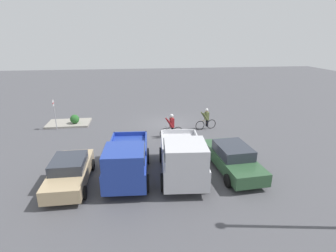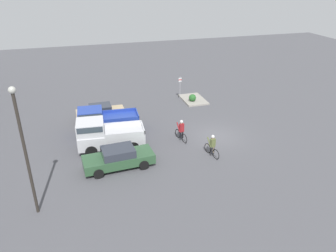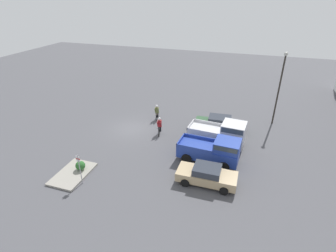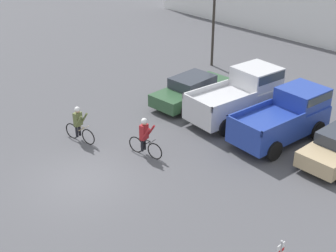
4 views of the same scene
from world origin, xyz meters
TOP-DOWN VIEW (x-y plane):
  - ground_plane at (0.00, 0.00)m, footprint 80.00×80.00m
  - sedan_0 at (-2.38, 8.41)m, footprint 2.18×4.88m
  - pickup_truck_0 at (0.45, 8.94)m, footprint 2.59×5.05m
  - pickup_truck_1 at (3.24, 8.72)m, footprint 2.43×4.94m
  - sedan_1 at (6.02, 8.74)m, footprint 1.89×4.26m
  - cyclist_0 at (0.16, 3.04)m, footprint 1.73×0.54m
  - cyclist_1 at (-2.79, 1.67)m, footprint 1.74×0.54m
  - fire_lane_sign at (8.88, 0.24)m, footprint 0.06×0.30m
  - curb_island at (8.24, -1.05)m, footprint 3.41×2.22m
  - shrub at (7.66, -0.71)m, footprint 0.73×0.73m

SIDE VIEW (x-z plane):
  - ground_plane at x=0.00m, z-range 0.00..0.00m
  - curb_island at x=8.24m, z-range 0.00..0.15m
  - shrub at x=7.66m, z-range 0.15..0.88m
  - sedan_1 at x=6.02m, z-range 0.00..1.41m
  - sedan_0 at x=-2.38m, z-range 0.00..1.48m
  - cyclist_1 at x=-2.79m, z-range -0.01..1.70m
  - cyclist_0 at x=0.16m, z-range 0.00..1.77m
  - pickup_truck_1 at x=3.24m, z-range 0.04..2.23m
  - pickup_truck_0 at x=0.45m, z-range 0.03..2.42m
  - fire_lane_sign at x=8.88m, z-range 0.25..2.71m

